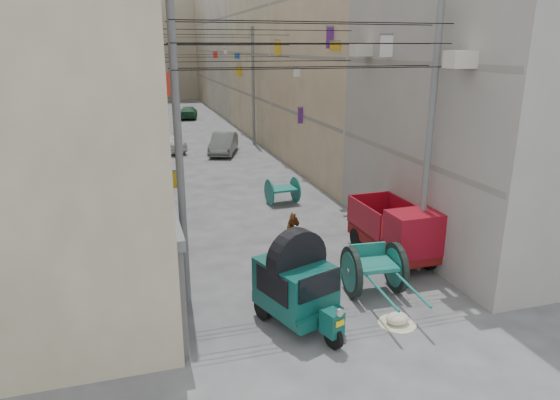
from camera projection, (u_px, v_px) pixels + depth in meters
name	position (u px, v px, depth m)	size (l,w,h in m)	color
building_row_left	(79.00, 50.00, 36.47)	(8.00, 62.00, 14.00)	#C2B093
building_row_right	(287.00, 50.00, 40.79)	(8.00, 62.00, 14.00)	gray
end_cap_building	(162.00, 48.00, 67.83)	(22.00, 10.00, 13.00)	#A0967E
shutters_left	(162.00, 204.00, 17.27)	(0.18, 14.40, 2.88)	#525258
signboards	(217.00, 107.00, 28.09)	(8.22, 40.52, 5.67)	blue
ac_units	(410.00, 22.00, 15.08)	(0.70, 6.55, 3.35)	beige
utility_poles	(233.00, 106.00, 23.66)	(7.40, 22.20, 8.00)	slate
overhead_cables	(244.00, 45.00, 20.46)	(7.40, 22.52, 1.12)	black
auto_rickshaw	(297.00, 282.00, 12.36)	(2.12, 2.82, 1.91)	black
tonga_cart	(374.00, 269.00, 14.00)	(1.59, 3.26, 1.44)	black
mini_truck	(399.00, 235.00, 15.94)	(1.66, 3.54, 1.97)	black
second_cart	(282.00, 190.00, 22.14)	(1.41, 1.27, 1.16)	#166359
feed_sack	(397.00, 319.00, 12.58)	(0.60, 0.48, 0.30)	beige
horse	(302.00, 246.00, 15.45)	(0.88, 1.93, 1.63)	maroon
distant_car_white	(169.00, 143.00, 33.06)	(1.39, 3.44, 1.17)	silver
distant_car_grey	(224.00, 144.00, 32.47)	(1.42, 4.07, 1.34)	#4D5250
distant_car_green	(189.00, 112.00, 48.57)	(1.60, 3.94, 1.14)	#1B5030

